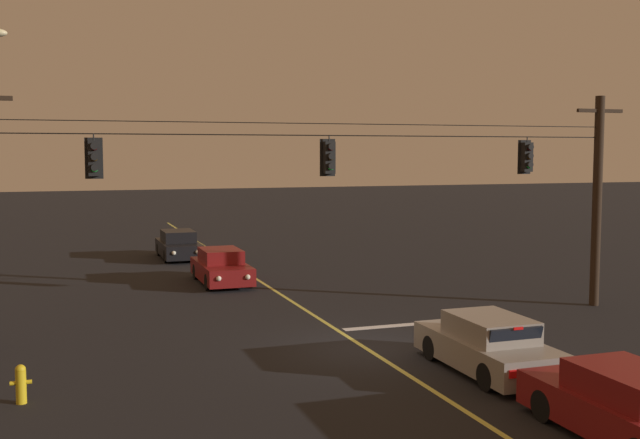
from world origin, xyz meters
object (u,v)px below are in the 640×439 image
at_px(traffic_light_leftmost, 94,158).
at_px(car_waiting_second_near, 627,407).
at_px(car_oncoming_lead, 221,267).
at_px(fire_hydrant, 21,383).
at_px(traffic_light_centre, 527,157).
at_px(car_waiting_near_lane, 488,345).
at_px(traffic_light_left_inner, 329,157).
at_px(car_oncoming_trailing, 179,245).

bearing_deg(traffic_light_leftmost, car_waiting_second_near, -50.16).
bearing_deg(car_oncoming_lead, car_waiting_second_near, -79.51).
relative_size(traffic_light_leftmost, fire_hydrant, 1.45).
relative_size(traffic_light_leftmost, car_oncoming_lead, 0.28).
distance_m(traffic_light_centre, car_waiting_near_lane, 8.82).
relative_size(traffic_light_left_inner, car_oncoming_trailing, 0.28).
xyz_separation_m(car_waiting_near_lane, car_oncoming_lead, (-3.52, 14.41, -0.00)).
relative_size(traffic_light_centre, fire_hydrant, 1.45).
bearing_deg(car_waiting_near_lane, car_oncoming_trailing, 100.32).
height_order(car_waiting_near_lane, car_waiting_second_near, same).
bearing_deg(car_oncoming_lead, traffic_light_centre, -45.62).
height_order(traffic_light_centre, car_oncoming_trailing, traffic_light_centre).
bearing_deg(traffic_light_left_inner, fire_hydrant, -151.81).
relative_size(traffic_light_left_inner, traffic_light_centre, 1.00).
xyz_separation_m(traffic_light_left_inner, car_waiting_near_lane, (1.99, -5.79, -4.49)).
bearing_deg(car_oncoming_trailing, traffic_light_left_inner, -82.86).
height_order(car_waiting_second_near, fire_hydrant, car_waiting_second_near).
bearing_deg(car_waiting_second_near, car_waiting_near_lane, 90.30).
height_order(traffic_light_left_inner, car_oncoming_lead, traffic_light_left_inner).
distance_m(car_waiting_near_lane, car_waiting_second_near, 4.72).
distance_m(car_oncoming_lead, car_waiting_second_near, 19.46).
height_order(traffic_light_leftmost, traffic_light_centre, same).
xyz_separation_m(traffic_light_left_inner, traffic_light_centre, (6.91, 0.00, 0.00)).
height_order(traffic_light_left_inner, traffic_light_centre, same).
bearing_deg(traffic_light_centre, car_oncoming_trailing, 118.60).
bearing_deg(car_waiting_near_lane, car_oncoming_lead, 103.72).
distance_m(traffic_light_leftmost, traffic_light_centre, 13.66).
xyz_separation_m(car_oncoming_lead, car_oncoming_trailing, (-0.53, 7.83, 0.00)).
height_order(car_waiting_near_lane, car_oncoming_trailing, same).
bearing_deg(traffic_light_leftmost, car_oncoming_lead, 58.80).
bearing_deg(car_oncoming_trailing, car_oncoming_lead, -86.12).
height_order(car_oncoming_trailing, car_waiting_second_near, same).
bearing_deg(car_waiting_near_lane, traffic_light_leftmost, 146.50).
bearing_deg(car_oncoming_trailing, traffic_light_centre, -61.40).
xyz_separation_m(traffic_light_leftmost, traffic_light_left_inner, (6.76, 0.00, 0.00)).
relative_size(traffic_light_left_inner, car_waiting_second_near, 0.28).
bearing_deg(fire_hydrant, traffic_light_left_inner, 28.19).
bearing_deg(car_waiting_near_lane, traffic_light_left_inner, 108.96).
xyz_separation_m(traffic_light_left_inner, fire_hydrant, (-8.57, -4.59, -4.69)).
bearing_deg(car_oncoming_lead, traffic_light_left_inner, -79.93).
distance_m(traffic_light_leftmost, car_oncoming_trailing, 17.69).
distance_m(traffic_light_centre, car_oncoming_lead, 12.88).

